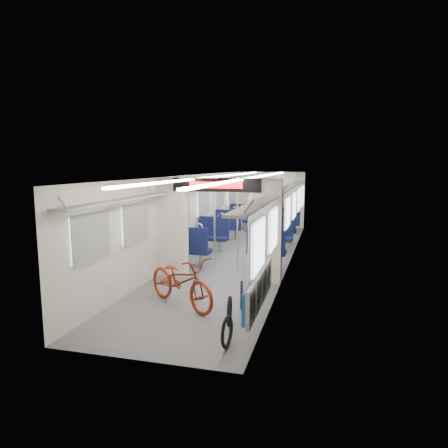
% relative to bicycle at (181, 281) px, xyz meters
% --- Properties ---
extents(carriage, '(12.00, 12.02, 2.31)m').
position_rel_bicycle_xyz_m(carriage, '(0.17, 3.63, 1.02)').
color(carriage, '#515456').
rests_on(carriage, ground).
extents(bicycle, '(1.88, 1.54, 0.96)m').
position_rel_bicycle_xyz_m(bicycle, '(0.00, 0.00, 0.00)').
color(bicycle, maroon).
rests_on(bicycle, ground).
extents(flip_bench, '(0.12, 2.15, 0.56)m').
position_rel_bicycle_xyz_m(flip_bench, '(1.52, -0.43, 0.10)').
color(flip_bench, gray).
rests_on(flip_bench, carriage).
extents(bike_hoop_a, '(0.08, 0.48, 0.47)m').
position_rel_bicycle_xyz_m(bike_hoop_a, '(1.24, -1.43, -0.27)').
color(bike_hoop_a, black).
rests_on(bike_hoop_a, ground).
extents(bike_hoop_b, '(0.13, 0.51, 0.51)m').
position_rel_bicycle_xyz_m(bike_hoop_b, '(1.09, -0.70, -0.25)').
color(bike_hoop_b, black).
rests_on(bike_hoop_b, ground).
extents(bike_hoop_c, '(0.16, 0.52, 0.52)m').
position_rel_bicycle_xyz_m(bike_hoop_c, '(1.11, 0.14, -0.25)').
color(bike_hoop_c, black).
rests_on(bike_hoop_c, ground).
extents(seat_bay_near_left, '(0.95, 2.26, 1.16)m').
position_rel_bicycle_xyz_m(seat_bay_near_left, '(-0.77, 3.73, 0.09)').
color(seat_bay_near_left, '#0D133A').
rests_on(seat_bay_near_left, ground).
extents(seat_bay_near_right, '(0.96, 2.32, 1.17)m').
position_rel_bicycle_xyz_m(seat_bay_near_right, '(1.10, 4.12, 0.09)').
color(seat_bay_near_right, '#0D133A').
rests_on(seat_bay_near_right, ground).
extents(seat_bay_far_left, '(0.96, 2.31, 1.17)m').
position_rel_bicycle_xyz_m(seat_bay_far_left, '(-0.77, 7.68, 0.09)').
color(seat_bay_far_left, '#0D133A').
rests_on(seat_bay_far_left, ground).
extents(seat_bay_far_right, '(0.92, 2.11, 1.11)m').
position_rel_bicycle_xyz_m(seat_bay_far_right, '(1.10, 7.48, 0.07)').
color(seat_bay_far_right, '#0D133A').
rests_on(seat_bay_far_right, ground).
extents(stanchion_near_left, '(0.04, 0.04, 2.30)m').
position_rel_bicycle_xyz_m(stanchion_near_left, '(-0.12, 2.64, 0.67)').
color(stanchion_near_left, silver).
rests_on(stanchion_near_left, ground).
extents(stanchion_near_right, '(0.04, 0.04, 2.30)m').
position_rel_bicycle_xyz_m(stanchion_near_right, '(0.50, 2.46, 0.67)').
color(stanchion_near_right, silver).
rests_on(stanchion_near_right, ground).
extents(stanchion_far_left, '(0.04, 0.04, 2.30)m').
position_rel_bicycle_xyz_m(stanchion_far_left, '(-0.13, 5.89, 0.67)').
color(stanchion_far_left, silver).
rests_on(stanchion_far_left, ground).
extents(stanchion_far_right, '(0.05, 0.05, 2.30)m').
position_rel_bicycle_xyz_m(stanchion_far_right, '(0.52, 5.65, 0.67)').
color(stanchion_far_right, silver).
rests_on(stanchion_far_right, ground).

